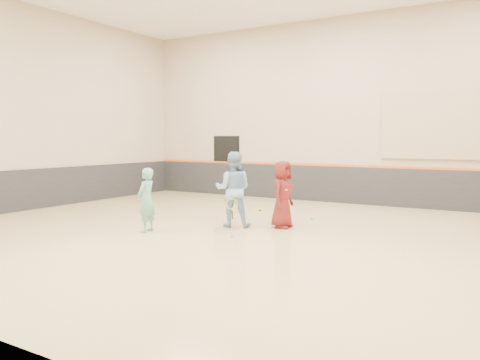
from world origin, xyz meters
The scene contains 14 objects.
room centered at (0.00, 0.00, 0.81)m, with size 15.04×12.04×6.22m.
wainscot_back centered at (0.00, 5.97, 0.60)m, with size 14.90×0.04×1.20m, color #232326.
wainscot_left centered at (-7.47, 0.00, 0.60)m, with size 0.04×11.90×1.20m, color #232326.
accent_stripe centered at (0.00, 5.96, 1.22)m, with size 14.90×0.03×0.06m, color #D85914.
acoustic_panel centered at (2.80, 5.95, 2.50)m, with size 3.20×0.08×2.00m, color tan.
doorway centered at (-4.50, 5.98, 1.10)m, with size 1.10×0.05×2.20m, color black.
girl centered at (-2.27, -0.90, 0.72)m, with size 0.53×0.35×1.44m, color #65B0A5.
instructor centered at (-0.94, 0.66, 0.89)m, with size 0.87×0.68×1.79m, color #87B0D0.
young_man centered at (0.13, 1.12, 0.79)m, with size 0.77×0.50×1.58m, color maroon.
held_racket centered at (-0.76, 0.30, 0.60)m, with size 0.31×0.31×0.55m, color #A8CC2C, non-canonical shape.
spare_racket centered at (-1.71, 3.28, 0.02)m, with size 0.60×0.60×0.05m, color yellow, non-canonical shape.
ball_under_racket centered at (-0.31, -0.43, 0.03)m, with size 0.07×0.07×0.07m, color #C5E735.
ball_in_hand centered at (0.30, 0.98, 0.93)m, with size 0.07×0.07×0.07m, color #D3DD33.
ball_beside_spare centered at (0.31, 2.51, 0.03)m, with size 0.07×0.07×0.07m, color #B3CF30.
Camera 1 is at (4.84, -8.75, 2.08)m, focal length 35.00 mm.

